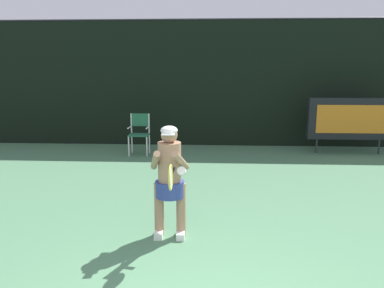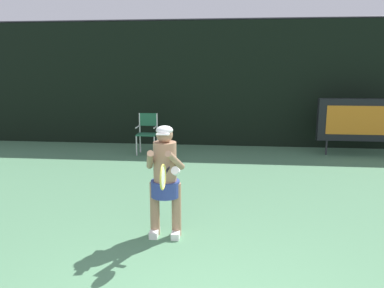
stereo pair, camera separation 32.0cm
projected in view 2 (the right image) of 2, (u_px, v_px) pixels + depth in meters
name	position (u px, v px, depth m)	size (l,w,h in m)	color
backdrop_screen	(223.00, 84.00, 10.96)	(18.00, 0.12, 3.66)	black
scoreboard	(361.00, 120.00, 9.78)	(2.20, 0.21, 1.50)	black
umpire_chair	(147.00, 131.00, 10.08)	(0.52, 0.44, 1.08)	white
water_bottle	(166.00, 152.00, 9.82)	(0.07, 0.07, 0.27)	silver
tennis_player	(165.00, 176.00, 5.04)	(0.53, 0.61, 1.53)	white
tennis_racket	(163.00, 177.00, 4.48)	(0.03, 0.60, 0.31)	black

